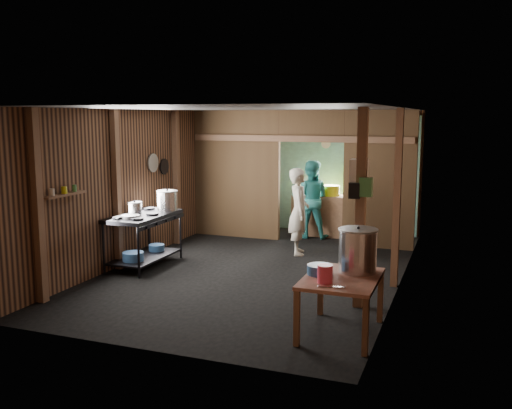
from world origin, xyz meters
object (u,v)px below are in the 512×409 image
at_px(stove_pot_large, 167,201).
at_px(cook, 299,211).
at_px(gas_range, 144,240).
at_px(prep_table, 341,305).
at_px(yellow_tub, 330,190).
at_px(pink_bucket, 325,274).
at_px(stock_pot, 358,251).

bearing_deg(stove_pot_large, cook, 30.49).
bearing_deg(gas_range, stove_pot_large, 71.61).
bearing_deg(cook, stove_pot_large, 101.21).
distance_m(prep_table, cook, 3.83).
bearing_deg(yellow_tub, pink_bucket, -77.46).
relative_size(prep_table, stock_pot, 2.12).
xyz_separation_m(stove_pot_large, pink_bucket, (3.41, -2.59, -0.27)).
relative_size(stove_pot_large, cook, 0.23).
relative_size(prep_table, stove_pot_large, 3.14).
bearing_deg(stock_pot, stove_pot_large, 151.13).
bearing_deg(pink_bucket, stock_pot, 66.22).
xyz_separation_m(stove_pot_large, cook, (2.02, 1.19, -0.25)).
xyz_separation_m(prep_table, stock_pot, (0.13, 0.28, 0.59)).
relative_size(stove_pot_large, pink_bucket, 1.81).
bearing_deg(gas_range, prep_table, -25.75).
height_order(prep_table, pink_bucket, pink_bucket).
xyz_separation_m(gas_range, stock_pot, (3.84, -1.51, 0.48)).
relative_size(gas_range, prep_table, 1.31).
bearing_deg(yellow_tub, gas_range, -124.22).
height_order(stove_pot_large, yellow_tub, stove_pot_large).
relative_size(stove_pot_large, stock_pot, 0.67).
xyz_separation_m(gas_range, prep_table, (3.71, -1.79, -0.10)).
relative_size(pink_bucket, yellow_tub, 0.52).
xyz_separation_m(prep_table, pink_bucket, (-0.13, -0.29, 0.44)).
xyz_separation_m(stove_pot_large, stock_pot, (3.67, -2.02, -0.12)).
distance_m(gas_range, stock_pot, 4.15).
xyz_separation_m(yellow_tub, cook, (-0.17, -1.76, -0.17)).
bearing_deg(pink_bucket, prep_table, 66.56).
bearing_deg(prep_table, stove_pot_large, 146.97).
relative_size(yellow_tub, cook, 0.25).
bearing_deg(prep_table, stock_pot, 65.87).
xyz_separation_m(prep_table, cook, (-1.52, 3.49, 0.45)).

